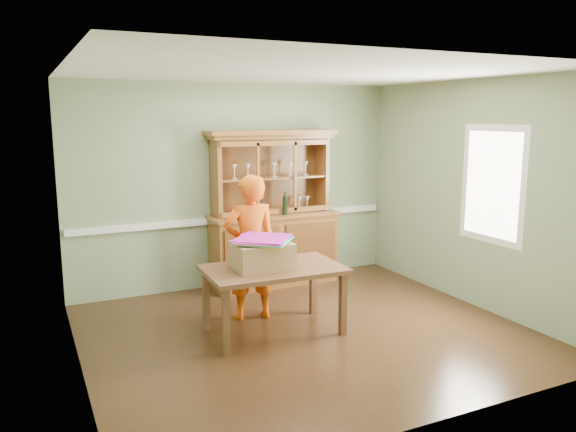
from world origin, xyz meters
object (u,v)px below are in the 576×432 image
dining_table (274,275)px  person (250,247)px  china_hutch (273,231)px  cardboard_box (262,255)px

dining_table → person: person is taller
dining_table → person: 0.54m
china_hutch → cardboard_box: 1.79m
china_hutch → person: (-0.77, -1.10, 0.09)m
china_hutch → cardboard_box: bearing=-117.7°
dining_table → cardboard_box: size_ratio=2.50×
dining_table → cardboard_box: cardboard_box is taller
dining_table → china_hutch: bearing=68.0°
china_hutch → person: bearing=-124.9°
dining_table → cardboard_box: bearing=170.4°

